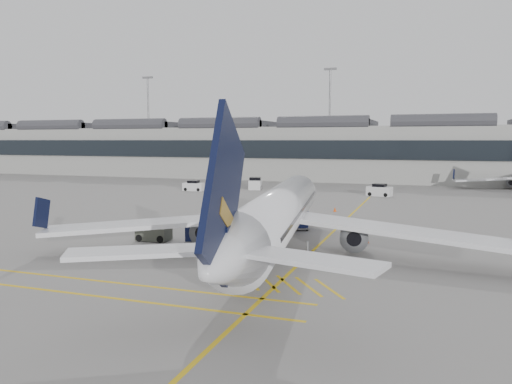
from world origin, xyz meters
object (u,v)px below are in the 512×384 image
(airliner_main, at_px, (277,215))
(pushback_tug, at_px, (154,233))
(baggage_cart_a, at_px, (298,218))
(ramp_agent_b, at_px, (247,228))
(belt_loader, at_px, (261,221))
(ramp_agent_a, at_px, (272,222))

(airliner_main, height_order, pushback_tug, airliner_main)
(baggage_cart_a, distance_m, pushback_tug, 13.40)
(ramp_agent_b, relative_size, pushback_tug, 0.56)
(airliner_main, relative_size, ramp_agent_b, 24.21)
(belt_loader, bearing_deg, baggage_cart_a, 0.85)
(belt_loader, bearing_deg, airliner_main, -61.03)
(ramp_agent_b, bearing_deg, ramp_agent_a, -127.47)
(baggage_cart_a, distance_m, ramp_agent_a, 2.58)
(airliner_main, relative_size, pushback_tug, 13.65)
(pushback_tug, bearing_deg, ramp_agent_a, 38.93)
(airliner_main, relative_size, ramp_agent_a, 20.80)
(belt_loader, height_order, baggage_cart_a, baggage_cart_a)
(ramp_agent_a, distance_m, pushback_tug, 10.84)
(airliner_main, bearing_deg, ramp_agent_a, 101.47)
(baggage_cart_a, relative_size, ramp_agent_a, 1.33)
(ramp_agent_b, bearing_deg, belt_loader, -99.62)
(belt_loader, xyz_separation_m, pushback_tug, (-6.37, -9.02, 0.10))
(baggage_cart_a, xyz_separation_m, ramp_agent_b, (-3.33, -4.54, -0.31))
(belt_loader, relative_size, ramp_agent_b, 3.11)
(ramp_agent_b, bearing_deg, pushback_tug, 17.67)
(pushback_tug, bearing_deg, belt_loader, 51.66)
(airliner_main, height_order, belt_loader, airliner_main)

